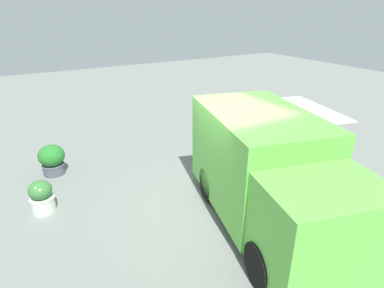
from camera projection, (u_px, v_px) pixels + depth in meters
ground_plane at (217, 198)px, 8.02m from camera, size 40.00×40.00×0.00m
food_truck at (268, 176)px, 6.75m from camera, size 3.55×5.11×2.38m
planter_flowering_near at (52, 159)px, 9.03m from camera, size 0.72×0.72×0.88m
planter_flowering_far at (42, 197)px, 7.38m from camera, size 0.56×0.56×0.79m
plaza_bench at (232, 126)px, 11.76m from camera, size 1.78×0.75×0.48m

